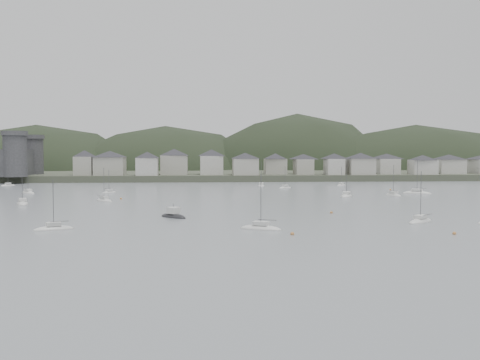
{
  "coord_description": "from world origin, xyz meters",
  "views": [
    {
      "loc": [
        -12.58,
        -98.17,
        15.1
      ],
      "look_at": [
        0.0,
        75.0,
        6.0
      ],
      "focal_mm": 44.2,
      "sensor_mm": 36.0,
      "label": 1
    }
  ],
  "objects": [
    {
      "name": "waterfront_town",
      "position": [
        50.59,
        183.34,
        8.66
      ],
      "size": [
        451.48,
        28.46,
        12.92
      ],
      "color": "#A4A396",
      "rests_on": "far_shore_land"
    },
    {
      "name": "far_shore_land",
      "position": [
        0.0,
        295.0,
        1.5
      ],
      "size": [
        900.0,
        250.0,
        3.0
      ],
      "primitive_type": "cube",
      "color": "#383D2D",
      "rests_on": "ground"
    },
    {
      "name": "moored_fleet",
      "position": [
        -20.85,
        66.57,
        0.18
      ],
      "size": [
        248.63,
        177.53,
        12.95
      ],
      "color": "silver",
      "rests_on": "ground"
    },
    {
      "name": "forested_ridge",
      "position": [
        4.83,
        269.4,
        -11.28
      ],
      "size": [
        851.55,
        103.94,
        102.57
      ],
      "color": "black",
      "rests_on": "ground"
    },
    {
      "name": "ground",
      "position": [
        0.0,
        0.0,
        0.0
      ],
      "size": [
        900.0,
        900.0,
        0.0
      ],
      "primitive_type": "plane",
      "color": "slate",
      "rests_on": "ground"
    },
    {
      "name": "mooring_buoys",
      "position": [
        15.74,
        48.03,
        0.15
      ],
      "size": [
        94.59,
        111.76,
        0.7
      ],
      "color": "#B1743B",
      "rests_on": "ground"
    },
    {
      "name": "motor_launch_far",
      "position": [
        -17.9,
        32.52,
        0.29
      ],
      "size": [
        7.25,
        7.77,
        3.87
      ],
      "rotation": [
        0.0,
        0.0,
        3.85
      ],
      "color": "black",
      "rests_on": "ground"
    }
  ]
}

